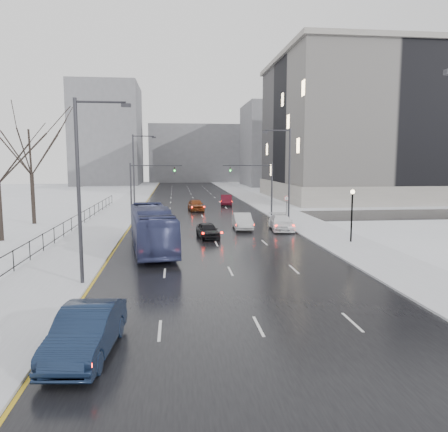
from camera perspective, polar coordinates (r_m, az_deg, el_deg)
name	(u,v)px	position (r m, az deg, el deg)	size (l,w,h in m)	color
road	(198,207)	(64.30, -3.47, 1.20)	(16.00, 150.00, 0.04)	black
cross_road	(203,217)	(52.40, -2.78, -0.17)	(130.00, 10.00, 0.04)	black
sidewalk_left	(125,207)	(64.60, -12.82, 1.12)	(5.00, 150.00, 0.16)	silver
sidewalk_right	(268,206)	(65.68, 5.71, 1.36)	(5.00, 150.00, 0.16)	silver
park_strip	(57,208)	(66.33, -21.00, 0.95)	(14.00, 150.00, 0.12)	white
tree_park_d	(2,242)	(41.08, -27.03, -3.04)	(8.75, 8.75, 12.50)	black
tree_park_e	(34,225)	(50.56, -23.52, -1.06)	(9.45, 9.45, 13.50)	black
iron_fence	(47,239)	(35.69, -22.12, -2.74)	(0.06, 70.00, 1.30)	black
streetlight_r_mid	(287,172)	(45.35, 8.25, 5.72)	(2.95, 0.25, 10.00)	#2D2D33
streetlight_l_near	(83,182)	(24.37, -17.97, 4.19)	(2.95, 0.25, 10.00)	#2D2D33
streetlight_l_far	(135,170)	(56.07, -11.49, 5.92)	(2.95, 0.25, 10.00)	#2D2D33
lamppost_r_mid	(352,208)	(36.96, 16.38, 1.01)	(0.36, 0.36, 4.28)	black
mast_signal_right	(263,183)	(53.00, 5.14, 4.33)	(6.10, 0.33, 6.50)	#2D2D33
mast_signal_left	(140,184)	(52.07, -10.90, 4.18)	(6.10, 0.33, 6.50)	#2D2D33
no_uturn_sign	(287,201)	(49.67, 8.17, 2.01)	(0.60, 0.06, 2.70)	#2D2D33
civic_building	(388,136)	(85.11, 20.61, 9.77)	(41.00, 31.00, 24.80)	gray
bldg_far_right	(288,145)	(122.99, 8.39, 9.13)	(24.00, 20.00, 22.00)	slate
bldg_far_left	(108,135)	(130.40, -14.94, 10.18)	(18.00, 22.00, 28.00)	slate
bldg_far_center	(197,154)	(144.06, -3.60, 8.11)	(30.00, 18.00, 18.00)	slate
sedan_left_near	(86,331)	(16.36, -17.58, -14.18)	(1.78, 5.11, 1.68)	#111E35
bus	(152,228)	(33.48, -9.38, -1.59)	(2.75, 11.77, 3.28)	navy
sedan_center_near	(208,230)	(38.17, -2.14, -1.89)	(1.59, 3.96, 1.35)	black
sedan_right_near	(242,221)	(43.06, 2.40, -0.68)	(1.68, 4.83, 1.59)	#B7B8BB
sedan_right_far	(281,222)	(42.83, 7.48, -0.85)	(2.09, 5.14, 1.49)	white
sedan_center_far	(196,205)	(59.02, -3.70, 1.46)	(1.90, 4.72, 1.61)	brown
sedan_right_distant	(226,200)	(66.51, 0.31, 2.11)	(1.66, 4.75, 1.56)	#480C17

